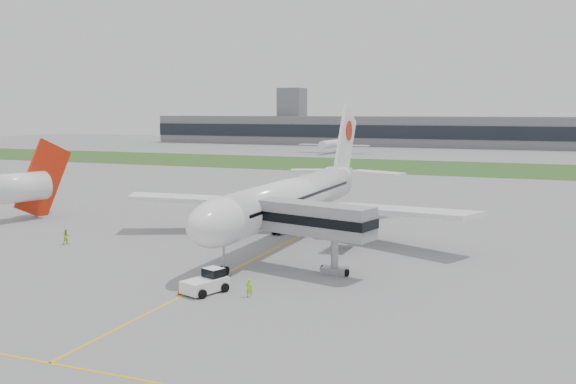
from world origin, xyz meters
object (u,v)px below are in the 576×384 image
at_px(jet_bridge, 297,218).
at_px(ground_crew_near, 249,288).
at_px(pushback_tug, 207,282).
at_px(neighbor_aircraft, 20,187).
at_px(airliner, 294,196).

xyz_separation_m(jet_bridge, ground_crew_near, (-0.42, -10.97, -4.67)).
bearing_deg(pushback_tug, neighbor_aircraft, 171.58).
relative_size(airliner, ground_crew_near, 31.34).
bearing_deg(neighbor_aircraft, jet_bridge, 0.42).
height_order(airliner, neighbor_aircraft, airliner).
xyz_separation_m(jet_bridge, neighbor_aircraft, (-50.46, 13.04, -0.35)).
relative_size(pushback_tug, neighbor_aircraft, 0.29).
bearing_deg(jet_bridge, neighbor_aircraft, -179.95).
distance_m(airliner, neighbor_aircraft, 44.31).
distance_m(pushback_tug, neighbor_aircraft, 51.83).
height_order(airliner, pushback_tug, airliner).
bearing_deg(airliner, ground_crew_near, -77.50).
bearing_deg(pushback_tug, ground_crew_near, 19.17).
xyz_separation_m(pushback_tug, neighbor_aircraft, (-45.74, 24.01, 4.20)).
relative_size(pushback_tug, ground_crew_near, 2.73).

